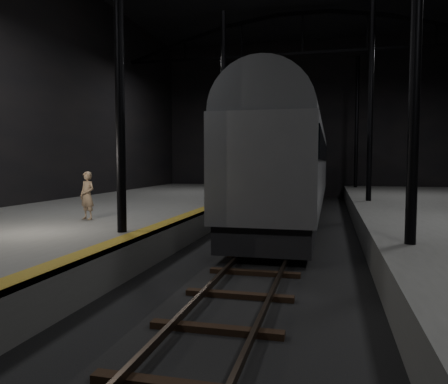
% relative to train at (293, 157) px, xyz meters
% --- Properties ---
extents(ground, '(44.00, 44.00, 0.00)m').
position_rel_train_xyz_m(ground, '(0.00, -7.51, -3.24)').
color(ground, black).
rests_on(ground, ground).
extents(platform_left, '(9.00, 43.80, 1.00)m').
position_rel_train_xyz_m(platform_left, '(-7.50, -7.51, -2.74)').
color(platform_left, '#575754').
rests_on(platform_left, ground).
extents(tactile_strip, '(0.50, 43.80, 0.01)m').
position_rel_train_xyz_m(tactile_strip, '(-3.25, -7.51, -2.23)').
color(tactile_strip, olive).
rests_on(tactile_strip, platform_left).
extents(track, '(2.40, 43.00, 0.24)m').
position_rel_train_xyz_m(track, '(0.00, -7.51, -3.17)').
color(track, '#3F3328').
rests_on(track, ground).
extents(train, '(3.24, 21.71, 5.80)m').
position_rel_train_xyz_m(train, '(0.00, 0.00, 0.00)').
color(train, '#9D9FA4').
rests_on(train, ground).
extents(woman, '(0.69, 0.56, 1.65)m').
position_rel_train_xyz_m(woman, '(-6.21, -9.31, -1.41)').
color(woman, tan).
rests_on(woman, platform_left).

